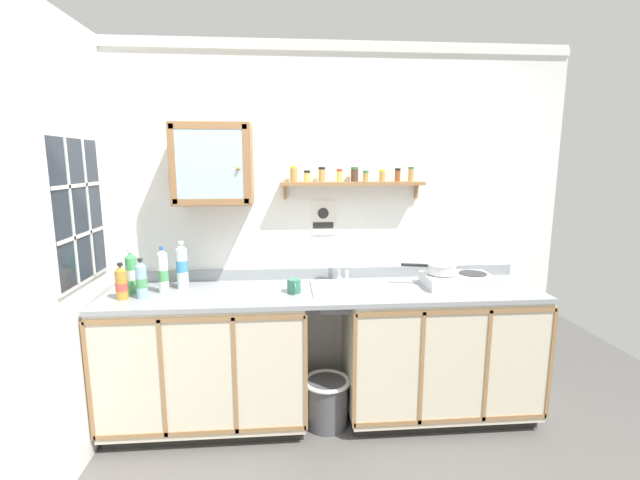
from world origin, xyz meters
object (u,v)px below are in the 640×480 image
bottle_juice_amber_4 (121,283)px  mug (294,286)px  warning_sign (323,218)px  trash_bin (327,401)px  bottle_opaque_white_0 (163,272)px  bottle_water_blue_1 (141,280)px  bottle_water_clear_3 (182,266)px  bottle_soda_green_2 (132,273)px  wall_cabinet (213,164)px  hot_plate_stove (458,280)px  sink (347,291)px  saucepan (441,268)px

bottle_juice_amber_4 → mug: bearing=2.5°
warning_sign → trash_bin: size_ratio=0.74×
bottle_opaque_white_0 → bottle_water_blue_1: 0.15m
bottle_water_clear_3 → bottle_juice_amber_4: bottle_water_clear_3 is taller
bottle_soda_green_2 → wall_cabinet: size_ratio=0.55×
warning_sign → bottle_soda_green_2: bearing=-168.4°
warning_sign → trash_bin: (-0.01, -0.39, -1.22)m
hot_plate_stove → bottle_juice_amber_4: size_ratio=2.01×
sink → wall_cabinet: 1.25m
hot_plate_stove → mug: bearing=-177.0°
warning_sign → hot_plate_stove: bearing=-17.6°
wall_cabinet → warning_sign: (0.75, 0.14, -0.39)m
bottle_water_blue_1 → trash_bin: 1.47m
hot_plate_stove → mug: mug is taller
wall_cabinet → bottle_soda_green_2: bearing=-166.4°
sink → hot_plate_stove: (0.78, -0.03, 0.07)m
hot_plate_stove → warning_sign: 1.05m
bottle_opaque_white_0 → trash_bin: 1.41m
mug → warning_sign: warning_sign is taller
bottle_soda_green_2 → warning_sign: (1.29, 0.27, 0.32)m
sink → bottle_opaque_white_0: 1.23m
saucepan → mug: saucepan is taller
saucepan → wall_cabinet: bearing=175.1°
hot_plate_stove → mug: size_ratio=3.64×
bottle_soda_green_2 → saucepan: bearing=-0.1°
bottle_water_clear_3 → trash_bin: bearing=-11.9°
bottle_juice_amber_4 → wall_cabinet: bearing=25.2°
sink → bottle_opaque_white_0: (-1.22, -0.02, 0.17)m
bottle_opaque_white_0 → sink: bearing=0.8°
bottle_opaque_white_0 → hot_plate_stove: bearing=-0.3°
saucepan → wall_cabinet: (-1.55, 0.13, 0.71)m
saucepan → bottle_water_clear_3: (-1.78, 0.08, 0.03)m
mug → hot_plate_stove: bearing=3.0°
wall_cabinet → bottle_water_clear_3: bearing=-166.6°
mug → trash_bin: 0.84m
saucepan → bottle_opaque_white_0: bottle_opaque_white_0 is taller
mug → wall_cabinet: wall_cabinet is taller
bottle_water_blue_1 → bottle_soda_green_2: bearing=128.8°
saucepan → bottle_water_clear_3: size_ratio=1.13×
bottle_juice_amber_4 → wall_cabinet: (0.56, 0.26, 0.74)m
sink → mug: (-0.36, -0.08, 0.07)m
bottle_water_blue_1 → bottle_water_clear_3: (0.21, 0.20, 0.04)m
bottle_opaque_white_0 → mug: bearing=-4.6°
hot_plate_stove → bottle_juice_amber_4: bottle_juice_amber_4 is taller
saucepan → bottle_water_blue_1: size_ratio=1.44×
bottle_water_blue_1 → trash_bin: bottle_water_blue_1 is taller
bottle_water_clear_3 → saucepan: bearing=-2.5°
sink → bottle_water_blue_1: size_ratio=1.90×
mug → wall_cabinet: (-0.53, 0.21, 0.79)m
wall_cabinet → hot_plate_stove: bearing=-5.3°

